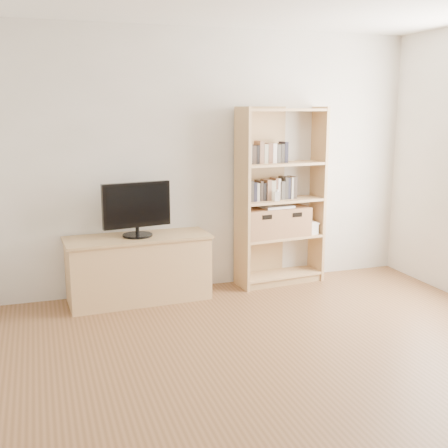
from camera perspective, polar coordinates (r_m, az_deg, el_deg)
name	(u,v)px	position (r m, az deg, el deg)	size (l,w,h in m)	color
floor	(316,398)	(3.82, 9.37, -17.08)	(4.50, 5.00, 0.01)	brown
back_wall	(204,162)	(5.70, -2.03, 6.36)	(4.50, 0.02, 2.60)	beige
tv_stand	(139,270)	(5.48, -8.67, -4.59)	(1.33, 0.50, 0.61)	tan
bookshelf	(281,197)	(5.87, 5.78, 2.75)	(0.92, 0.33, 1.85)	tan
television	(137,209)	(5.35, -8.86, 1.49)	(0.66, 0.05, 0.52)	black
books_row_mid	(280,188)	(5.87, 5.70, 3.61)	(0.80, 0.16, 0.22)	#44403B
books_row_upper	(263,153)	(5.73, 3.99, 7.25)	(0.41, 0.15, 0.21)	#44403B
baby_monitor	(277,196)	(5.72, 5.41, 2.81)	(0.05, 0.03, 0.10)	white
basket_left	(260,223)	(5.79, 3.65, 0.07)	(0.37, 0.30, 0.30)	#A66F4B
basket_right	(290,221)	(5.96, 6.69, 0.34)	(0.37, 0.30, 0.30)	#A66F4B
laptop	(276,206)	(5.84, 5.35, 1.79)	(0.32, 0.22, 0.03)	silver
magazine_stack	(306,228)	(6.09, 8.33, -0.38)	(0.17, 0.24, 0.11)	silver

